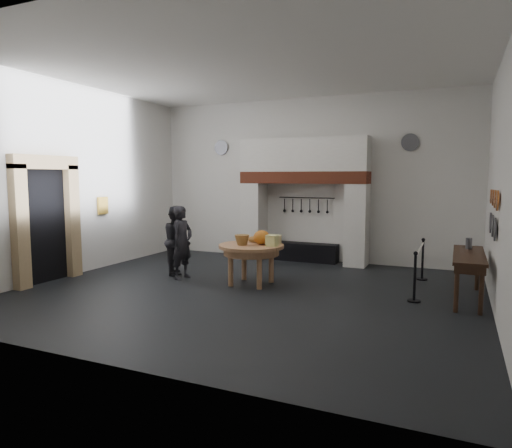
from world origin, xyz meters
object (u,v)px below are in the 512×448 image
at_px(work_table, 251,246).
at_px(visitor_far, 177,240).
at_px(barrier_post_far, 423,260).
at_px(visitor_near, 182,242).
at_px(side_table, 469,255).
at_px(iron_range, 304,252).
at_px(barrier_post_near, 415,278).

xyz_separation_m(work_table, visitor_far, (-2.08, 0.27, -0.02)).
xyz_separation_m(work_table, barrier_post_far, (3.38, 1.96, -0.39)).
xyz_separation_m(visitor_near, side_table, (5.97, 0.62, 0.03)).
distance_m(work_table, side_table, 4.32).
bearing_deg(visitor_far, barrier_post_far, -105.91).
height_order(iron_range, barrier_post_far, barrier_post_far).
bearing_deg(side_table, iron_range, 147.57).
height_order(visitor_near, barrier_post_near, visitor_near).
bearing_deg(visitor_near, work_table, -78.36).
bearing_deg(barrier_post_near, visitor_near, -178.89).
height_order(side_table, barrier_post_near, same).
distance_m(iron_range, barrier_post_near, 4.47).
xyz_separation_m(work_table, side_table, (4.29, 0.49, 0.03)).
relative_size(iron_range, visitor_far, 1.15).
distance_m(work_table, visitor_far, 2.10).
bearing_deg(barrier_post_near, work_table, 179.39).
height_order(iron_range, visitor_far, visitor_far).
height_order(iron_range, work_table, work_table).
relative_size(visitor_near, visitor_far, 1.02).
distance_m(visitor_far, barrier_post_near, 5.48).
distance_m(visitor_near, side_table, 6.00).
height_order(work_table, side_table, side_table).
xyz_separation_m(iron_range, visitor_far, (-2.27, -2.83, 0.57)).
bearing_deg(iron_range, barrier_post_near, -44.47).
relative_size(visitor_near, barrier_post_far, 1.86).
height_order(visitor_far, side_table, visitor_far).
bearing_deg(visitor_near, barrier_post_far, -60.39).
relative_size(visitor_near, side_table, 0.76).
height_order(visitor_far, barrier_post_near, visitor_far).
bearing_deg(barrier_post_near, barrier_post_far, 90.00).
height_order(visitor_near, barrier_post_far, visitor_near).
xyz_separation_m(work_table, visitor_near, (-1.68, -0.13, -0.00)).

